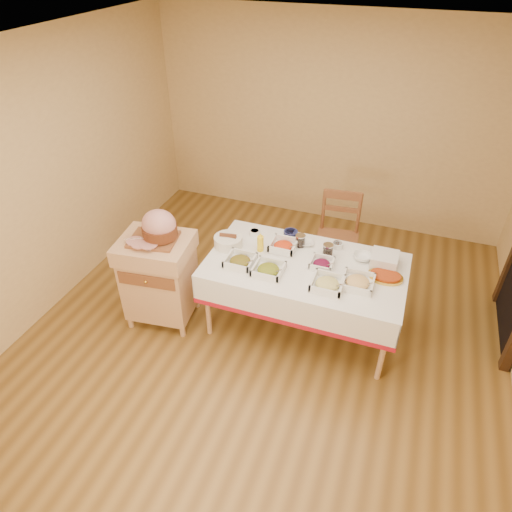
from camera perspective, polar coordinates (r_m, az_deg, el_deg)
The scene contains 22 objects.
room_shell at distance 3.73m, azimuth 1.10°, elevation 3.92°, with size 5.00×5.00×5.00m.
dining_table at distance 4.30m, azimuth 6.09°, elevation -2.79°, with size 1.82×1.02×0.76m.
butcher_cart at distance 4.52m, azimuth -12.02°, elevation -2.38°, with size 0.72×0.63×0.94m.
dining_chair at distance 5.09m, azimuth 10.14°, elevation 2.38°, with size 0.49×0.47×1.00m.
ham_on_board at distance 4.22m, azimuth -12.12°, elevation 3.46°, with size 0.45×0.43×0.30m.
serving_dish_a at distance 4.17m, azimuth -2.00°, elevation -0.62°, with size 0.26×0.26×0.11m.
serving_dish_b at distance 4.07m, azimuth 1.56°, elevation -1.69°, with size 0.26×0.26×0.11m.
serving_dish_c at distance 3.95m, azimuth 8.92°, elevation -3.44°, with size 0.27×0.27×0.11m.
serving_dish_d at distance 4.03m, azimuth 12.61°, elevation -3.18°, with size 0.27×0.27×0.10m.
serving_dish_e at distance 4.37m, azimuth 3.45°, elevation 1.29°, with size 0.26×0.25×0.12m.
serving_dish_f at distance 4.18m, azimuth 8.22°, elevation -0.94°, with size 0.22×0.21×0.10m.
small_bowl_left at distance 4.58m, azimuth -0.17°, elevation 2.99°, with size 0.11×0.11×0.05m.
small_bowl_mid at distance 4.56m, azimuth 4.36°, elevation 2.84°, with size 0.14×0.14×0.06m.
small_bowl_right at distance 4.46m, azimuth 10.13°, elevation 1.40°, with size 0.11×0.11×0.05m.
bowl_white_imported at distance 4.46m, azimuth 6.38°, elevation 1.59°, with size 0.13×0.13×0.03m, color white.
bowl_small_imported at distance 4.35m, azimuth 13.15°, elevation -0.10°, with size 0.17×0.17×0.05m, color white.
preserve_jar_left at distance 4.42m, azimuth 5.55°, elevation 1.86°, with size 0.10×0.10×0.12m.
preserve_jar_right at distance 4.31m, azimuth 8.96°, elevation 0.65°, with size 0.10×0.10×0.13m.
mustard_bottle at distance 4.32m, azimuth 0.55°, elevation 1.67°, with size 0.06×0.06×0.20m.
bread_basket at distance 4.41m, azimuth -3.49°, elevation 1.89°, with size 0.28×0.28×0.12m.
plate_stack at distance 4.31m, azimuth 15.75°, elevation -0.45°, with size 0.24×0.24×0.12m.
brass_platter at distance 4.17m, azimuth 15.86°, elevation -2.46°, with size 0.31×0.22×0.04m.
Camera 1 is at (1.02, -3.00, 3.27)m, focal length 32.00 mm.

